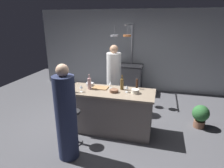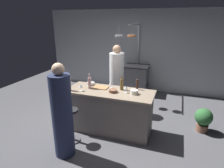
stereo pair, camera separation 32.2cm
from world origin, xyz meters
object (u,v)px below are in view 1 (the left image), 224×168
Objects in this scene: wine_bottle_white at (69,85)px; mixing_bowl_ceramic at (135,91)px; guest_left at (66,117)px; cutting_board at (100,88)px; wine_bottle_amber at (122,84)px; chef at (114,81)px; wine_bottle_rose at (89,83)px; mixing_bowl_steel at (90,84)px; mixing_bowl_wooden at (114,91)px; wine_glass_near_right_guest at (127,87)px; pepper_mill at (137,84)px; wine_glass_near_left_guest at (81,87)px; bar_stool_left at (74,126)px; potted_plant at (200,115)px; wine_glass_by_chef at (111,83)px; stove_range at (130,78)px.

mixing_bowl_ceramic is at bearing 10.56° from wine_bottle_white.
wine_bottle_white is (-0.30, 0.75, 0.27)m from guest_left.
wine_bottle_white is (-0.54, -0.36, 0.12)m from cutting_board.
cutting_board is at bearing -175.27° from wine_bottle_amber.
mixing_bowl_ceramic is at bearing -55.31° from chef.
wine_bottle_rose is 2.14× the size of mixing_bowl_ceramic.
guest_left is 1.22m from mixing_bowl_steel.
chef is 5.34× the size of wine_bottle_rose.
wine_glass_near_right_guest is at bearing 13.27° from mixing_bowl_wooden.
pepper_mill reaches higher than wine_glass_near_right_guest.
wine_glass_near_left_guest is (-0.38, -1.18, 0.22)m from chef.
wine_bottle_amber is 1.77× the size of mixing_bowl_wooden.
wine_bottle_white reaches higher than wine_glass_near_left_guest.
wine_bottle_white reaches higher than bar_stool_left.
potted_plant is 3.56× the size of wine_glass_near_right_guest.
wine_bottle_amber is 0.19m from wine_glass_near_right_guest.
chef is 1.05m from wine_bottle_rose.
wine_glass_by_chef is (0.74, 0.42, -0.03)m from wine_bottle_white.
mixing_bowl_ceramic is (0.51, -2.45, 0.49)m from stove_range.
mixing_bowl_ceramic is (1.06, 0.19, -0.06)m from wine_glass_near_left_guest.
wine_bottle_amber is at bearing 153.18° from mixing_bowl_ceramic.
wine_glass_near_left_guest is at bearing 11.79° from wine_bottle_white.
wine_glass_near_left_guest is (-0.88, -0.21, 0.00)m from wine_glass_near_right_guest.
wine_glass_near_right_guest reaches higher than cutting_board.
wine_bottle_amber is 2.06× the size of mixing_bowl_ceramic.
wine_bottle_rose is (-0.20, -0.11, 0.12)m from cutting_board.
chef is 11.66× the size of wine_glass_near_right_guest.
wine_bottle_white reaches higher than mixing_bowl_steel.
wine_bottle_amber is at bearing -84.74° from stove_range.
mixing_bowl_ceramic is at bearing -78.21° from stove_range.
wine_bottle_rose is at bearing 88.22° from guest_left.
wine_bottle_rose is 0.22m from wine_glass_near_left_guest.
wine_glass_by_chef is 0.84× the size of mixing_bowl_wooden.
wine_bottle_rose reaches higher than cutting_board.
potted_plant is 3.09× the size of mixing_bowl_steel.
potted_plant is (1.88, -1.84, -0.15)m from stove_range.
bar_stool_left is 3.24× the size of pepper_mill.
pepper_mill is at bearing 52.44° from guest_left.
stove_range is at bearing 135.60° from potted_plant.
cutting_board is (-2.13, -0.50, 0.61)m from potted_plant.
wine_bottle_amber reaches higher than wine_glass_near_left_guest.
pepper_mill is 0.31m from wine_glass_near_right_guest.
mixing_bowl_wooden is (0.64, 0.15, -0.08)m from wine_glass_near_left_guest.
mixing_bowl_ceramic reaches higher than mixing_bowl_wooden.
wine_glass_near_right_guest is (0.78, 0.01, -0.02)m from wine_bottle_rose.
bar_stool_left is at bearing -89.18° from wine_glass_near_left_guest.
mixing_bowl_wooden is (0.87, 0.20, -0.10)m from wine_bottle_white.
chef is (-0.17, -1.47, 0.34)m from stove_range.
mixing_bowl_wooden is at bearing 13.16° from wine_glass_near_left_guest.
stove_range is 2.89× the size of wine_bottle_amber.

